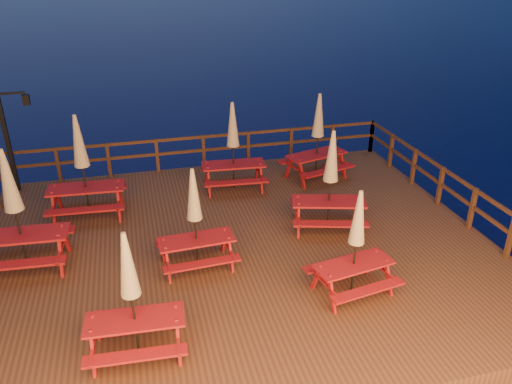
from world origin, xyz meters
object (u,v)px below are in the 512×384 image
(lamp_post, at_px, (11,131))
(picnic_table_1, at_px, (356,242))
(picnic_table_0, at_px, (131,293))
(picnic_table_2, at_px, (318,135))

(lamp_post, distance_m, picnic_table_1, 10.07)
(lamp_post, height_order, picnic_table_1, lamp_post)
(picnic_table_0, bearing_deg, picnic_table_2, 51.62)
(picnic_table_1, distance_m, picnic_table_2, 5.77)
(picnic_table_0, bearing_deg, picnic_table_1, 12.12)
(picnic_table_1, bearing_deg, lamp_post, 126.58)
(lamp_post, distance_m, picnic_table_2, 8.71)
(lamp_post, bearing_deg, picnic_table_1, -43.63)
(picnic_table_0, height_order, picnic_table_2, picnic_table_2)
(picnic_table_0, relative_size, picnic_table_2, 0.91)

